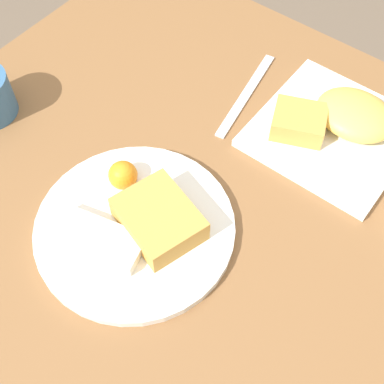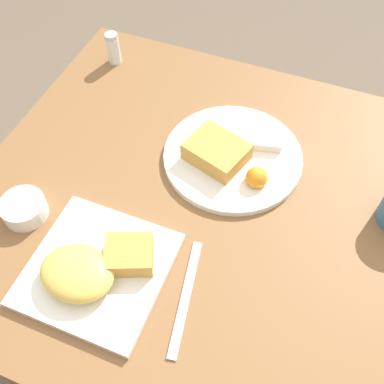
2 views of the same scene
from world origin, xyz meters
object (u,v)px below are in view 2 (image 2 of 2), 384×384
object	(u,v)px
butter_knife	(186,297)
plate_square_near	(94,269)
plate_oval_far	(232,155)
sauce_ramekin	(24,208)
salt_shaker	(113,50)

from	to	relation	value
butter_knife	plate_square_near	bearing A→B (deg)	86.36
plate_square_near	plate_oval_far	world-z (taller)	plate_square_near
plate_square_near	butter_knife	distance (m)	0.16
sauce_ramekin	salt_shaker	xyz separation A→B (m)	(-0.05, 0.47, 0.01)
plate_square_near	sauce_ramekin	xyz separation A→B (m)	(-0.19, 0.06, -0.00)
salt_shaker	butter_knife	world-z (taller)	salt_shaker
sauce_ramekin	salt_shaker	bearing A→B (deg)	96.33
plate_square_near	salt_shaker	distance (m)	0.58
plate_square_near	plate_oval_far	size ratio (longest dim) A/B	0.81
plate_oval_far	plate_square_near	bearing A→B (deg)	-112.11
plate_oval_far	sauce_ramekin	bearing A→B (deg)	-139.69
plate_oval_far	salt_shaker	xyz separation A→B (m)	(-0.37, 0.20, 0.02)
salt_shaker	butter_knife	size ratio (longest dim) A/B	0.37
salt_shaker	butter_knife	bearing A→B (deg)	-52.13
plate_oval_far	sauce_ramekin	distance (m)	0.42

